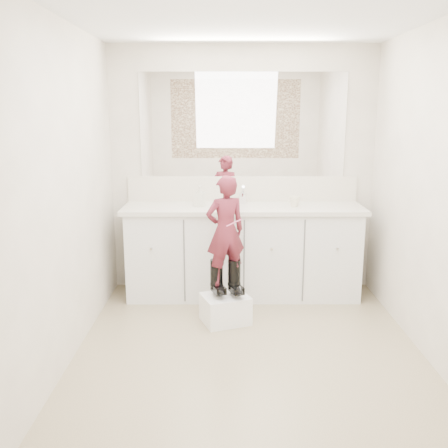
{
  "coord_description": "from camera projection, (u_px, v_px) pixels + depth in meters",
  "views": [
    {
      "loc": [
        -0.19,
        -3.45,
        1.77
      ],
      "look_at": [
        -0.19,
        0.5,
        0.88
      ],
      "focal_mm": 40.0,
      "sensor_mm": 36.0,
      "label": 1
    }
  ],
  "objects": [
    {
      "name": "floor",
      "position": [
        249.0,
        352.0,
        3.76
      ],
      "size": [
        3.0,
        3.0,
        0.0
      ],
      "primitive_type": "plane",
      "color": "#807253",
      "rests_on": "ground"
    },
    {
      "name": "vanity_cabinet",
      "position": [
        243.0,
        253.0,
        4.86
      ],
      "size": [
        2.2,
        0.55,
        0.85
      ],
      "primitive_type": "cube",
      "color": "silver",
      "rests_on": "floor"
    },
    {
      "name": "dot_panel",
      "position": [
        273.0,
        144.0,
        1.94
      ],
      "size": [
        2.0,
        0.01,
        1.2
      ],
      "primitive_type": "cube",
      "color": "#472819",
      "rests_on": "wall_front"
    },
    {
      "name": "wall_right",
      "position": [
        436.0,
        195.0,
        3.49
      ],
      "size": [
        0.0,
        3.0,
        3.0
      ],
      "primitive_type": "plane",
      "rotation": [
        1.57,
        0.0,
        -1.57
      ],
      "color": "beige",
      "rests_on": "floor"
    },
    {
      "name": "mirror",
      "position": [
        243.0,
        125.0,
        4.84
      ],
      "size": [
        2.0,
        0.02,
        1.0
      ],
      "primitive_type": "cube",
      "color": "white",
      "rests_on": "wall_back"
    },
    {
      "name": "toddler",
      "position": [
        225.0,
        231.0,
        4.14
      ],
      "size": [
        0.39,
        0.33,
        0.93
      ],
      "primitive_type": "imported",
      "rotation": [
        0.0,
        0.0,
        3.5
      ],
      "color": "#982E3B",
      "rests_on": "step_stool"
    },
    {
      "name": "soap_bottle",
      "position": [
        200.0,
        196.0,
        4.72
      ],
      "size": [
        0.12,
        0.12,
        0.2
      ],
      "primitive_type": "imported",
      "rotation": [
        0.0,
        0.0,
        -0.42
      ],
      "color": "beige",
      "rests_on": "countertop"
    },
    {
      "name": "backsplash",
      "position": [
        242.0,
        189.0,
        4.98
      ],
      "size": [
        2.28,
        0.03,
        0.25
      ],
      "primitive_type": "cube",
      "color": "beige",
      "rests_on": "countertop"
    },
    {
      "name": "toothbrush",
      "position": [
        234.0,
        223.0,
        4.04
      ],
      "size": [
        0.13,
        0.06,
        0.06
      ],
      "primitive_type": "cylinder",
      "rotation": [
        0.0,
        1.22,
        0.36
      ],
      "color": "#D15178",
      "rests_on": "toddler"
    },
    {
      "name": "ceiling",
      "position": [
        253.0,
        12.0,
        3.22
      ],
      "size": [
        3.0,
        3.0,
        0.0
      ],
      "primitive_type": "plane",
      "rotation": [
        3.14,
        0.0,
        0.0
      ],
      "color": "white",
      "rests_on": "wall_back"
    },
    {
      "name": "wall_left",
      "position": [
        65.0,
        195.0,
        3.49
      ],
      "size": [
        0.0,
        3.0,
        3.0
      ],
      "primitive_type": "plane",
      "rotation": [
        1.57,
        0.0,
        1.57
      ],
      "color": "beige",
      "rests_on": "floor"
    },
    {
      "name": "faucet",
      "position": [
        243.0,
        198.0,
        4.89
      ],
      "size": [
        0.08,
        0.08,
        0.1
      ],
      "primitive_type": "cylinder",
      "color": "silver",
      "rests_on": "countertop"
    },
    {
      "name": "cup",
      "position": [
        294.0,
        201.0,
        4.72
      ],
      "size": [
        0.13,
        0.13,
        0.1
      ],
      "primitive_type": "imported",
      "rotation": [
        0.0,
        0.0,
        0.31
      ],
      "color": "beige",
      "rests_on": "countertop"
    },
    {
      "name": "wall_front",
      "position": [
        270.0,
        255.0,
        2.03
      ],
      "size": [
        2.6,
        0.0,
        2.6
      ],
      "primitive_type": "plane",
      "rotation": [
        -1.57,
        0.0,
        0.0
      ],
      "color": "beige",
      "rests_on": "floor"
    },
    {
      "name": "boot_left",
      "position": [
        217.0,
        277.0,
        4.23
      ],
      "size": [
        0.18,
        0.24,
        0.31
      ],
      "primitive_type": null,
      "rotation": [
        0.0,
        0.0,
        0.36
      ],
      "color": "black",
      "rests_on": "step_stool"
    },
    {
      "name": "boot_right",
      "position": [
        234.0,
        277.0,
        4.23
      ],
      "size": [
        0.18,
        0.24,
        0.31
      ],
      "primitive_type": null,
      "rotation": [
        0.0,
        0.0,
        0.36
      ],
      "color": "black",
      "rests_on": "step_stool"
    },
    {
      "name": "countertop",
      "position": [
        243.0,
        208.0,
        4.74
      ],
      "size": [
        2.28,
        0.58,
        0.04
      ],
      "primitive_type": "cube",
      "color": "beige",
      "rests_on": "vanity_cabinet"
    },
    {
      "name": "step_stool",
      "position": [
        225.0,
        309.0,
        4.27
      ],
      "size": [
        0.46,
        0.42,
        0.24
      ],
      "primitive_type": "cube",
      "rotation": [
        0.0,
        0.0,
        0.36
      ],
      "color": "white",
      "rests_on": "floor"
    },
    {
      "name": "wall_back",
      "position": [
        242.0,
        170.0,
        4.95
      ],
      "size": [
        2.6,
        0.0,
        2.6
      ],
      "primitive_type": "plane",
      "rotation": [
        1.57,
        0.0,
        0.0
      ],
      "color": "beige",
      "rests_on": "floor"
    }
  ]
}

